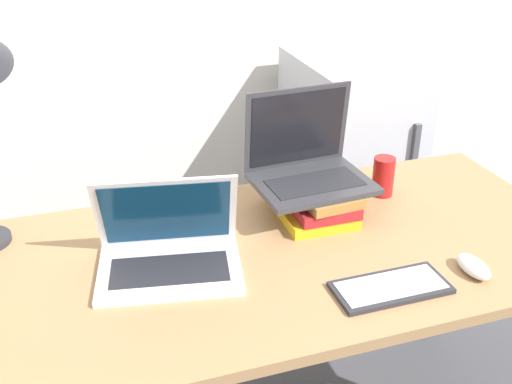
% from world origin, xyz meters
% --- Properties ---
extents(desk, '(1.68, 0.79, 0.74)m').
position_xyz_m(desk, '(0.00, 0.39, 0.67)').
color(desk, '#9E754C').
rests_on(desk, ground_plane).
extents(laptop_left, '(0.39, 0.31, 0.24)m').
position_xyz_m(laptop_left, '(-0.28, 0.40, 0.79)').
color(laptop_left, silver).
rests_on(laptop_left, desk).
extents(book_stack, '(0.21, 0.29, 0.09)m').
position_xyz_m(book_stack, '(0.17, 0.55, 0.79)').
color(book_stack, gold).
rests_on(book_stack, desk).
extents(laptop_on_books, '(0.34, 0.27, 0.26)m').
position_xyz_m(laptop_on_books, '(0.16, 0.58, 0.89)').
color(laptop_on_books, '#333338').
rests_on(laptop_on_books, book_stack).
extents(wireless_keyboard, '(0.28, 0.13, 0.01)m').
position_xyz_m(wireless_keyboard, '(0.19, 0.14, 0.75)').
color(wireless_keyboard, '#28282D').
rests_on(wireless_keyboard, desk).
extents(mouse, '(0.06, 0.11, 0.04)m').
position_xyz_m(mouse, '(0.42, 0.14, 0.76)').
color(mouse, white).
rests_on(mouse, desk).
extents(soda_can, '(0.07, 0.07, 0.12)m').
position_xyz_m(soda_can, '(0.41, 0.59, 0.81)').
color(soda_can, red).
rests_on(soda_can, desk).
extents(mini_fridge, '(0.45, 0.59, 0.97)m').
position_xyz_m(mini_fridge, '(0.66, 1.31, 0.49)').
color(mini_fridge, silver).
rests_on(mini_fridge, ground_plane).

